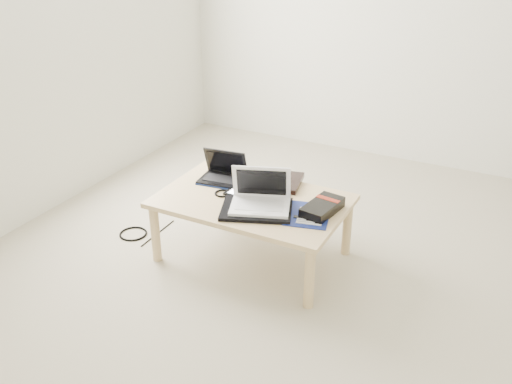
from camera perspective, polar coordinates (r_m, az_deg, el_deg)
The scene contains 13 objects.
ground at distance 3.38m, azimuth 5.79°, elevation -8.52°, with size 4.00×4.00×0.00m, color #B3A991.
coffee_table at distance 3.38m, azimuth -0.39°, elevation -1.42°, with size 1.10×0.70×0.40m.
book at distance 3.55m, azimuth 1.85°, elevation 1.14°, with size 0.38×0.33×0.03m.
netbook at distance 3.58m, azimuth -3.29°, elevation 1.79°, with size 0.30×0.24×0.20m.
tablet at distance 3.42m, azimuth -1.04°, elevation -0.02°, with size 0.22×0.17×0.01m.
remote at distance 3.31m, azimuth 2.08°, elevation -0.90°, with size 0.08×0.23×0.02m.
neoprene_sleeve at distance 3.22m, azimuth 0.06°, elevation -1.76°, with size 0.40×0.29×0.02m, color black.
white_laptop at distance 3.22m, azimuth 0.45°, elevation -0.61°, with size 0.39×0.34×0.23m.
motherboard at distance 3.19m, azimuth 5.26°, elevation -2.28°, with size 0.30×0.35×0.01m.
gpu_box at distance 3.22m, azimuth 6.65°, elevation -1.58°, with size 0.18×0.30×0.06m.
cable_coil at distance 3.42m, azimuth -3.37°, elevation -0.13°, with size 0.10×0.10×0.01m, color black.
floor_cable_coil at distance 3.86m, azimuth -12.18°, elevation -4.10°, with size 0.18×0.18×0.01m, color black.
floor_cable_trail at distance 3.85m, azimuth -9.78°, elevation -4.07°, with size 0.01×0.01×0.37m, color black.
Camera 1 is at (0.97, -2.60, 1.93)m, focal length 40.00 mm.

